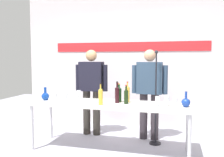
{
  "coord_description": "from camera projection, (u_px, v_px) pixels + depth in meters",
  "views": [
    {
      "loc": [
        1.0,
        -3.65,
        1.46
      ],
      "look_at": [
        0.0,
        0.15,
        1.13
      ],
      "focal_mm": 38.99,
      "sensor_mm": 36.0,
      "label": 1
    }
  ],
  "objects": [
    {
      "name": "presenter_left",
      "position": [
        91.0,
        86.0,
        4.62
      ],
      "size": [
        0.63,
        0.22,
        1.62
      ],
      "color": "#2E2A25",
      "rests_on": "ground"
    },
    {
      "name": "wine_glass_left_2",
      "position": [
        75.0,
        98.0,
        3.76
      ],
      "size": [
        0.06,
        0.06,
        0.13
      ],
      "color": "white",
      "rests_on": "display_table"
    },
    {
      "name": "wine_bottle_5",
      "position": [
        119.0,
        94.0,
        3.94
      ],
      "size": [
        0.08,
        0.08,
        0.3
      ],
      "color": "#123A1B",
      "rests_on": "display_table"
    },
    {
      "name": "wine_glass_left_5",
      "position": [
        65.0,
        97.0,
        3.77
      ],
      "size": [
        0.07,
        0.07,
        0.15
      ],
      "color": "white",
      "rests_on": "display_table"
    },
    {
      "name": "decanter_blue_left",
      "position": [
        45.0,
        96.0,
        4.09
      ],
      "size": [
        0.13,
        0.13,
        0.22
      ],
      "color": "#113895",
      "rests_on": "display_table"
    },
    {
      "name": "wine_bottle_2",
      "position": [
        118.0,
        93.0,
        4.07
      ],
      "size": [
        0.07,
        0.07,
        0.3
      ],
      "color": "black",
      "rests_on": "display_table"
    },
    {
      "name": "ground_plane",
      "position": [
        110.0,
        150.0,
        3.89
      ],
      "size": [
        10.0,
        10.0,
        0.0
      ],
      "primitive_type": "plane",
      "color": "#B1AFBE"
    },
    {
      "name": "wine_bottle_1",
      "position": [
        126.0,
        96.0,
        3.75
      ],
      "size": [
        0.07,
        0.07,
        0.29
      ],
      "color": "black",
      "rests_on": "display_table"
    },
    {
      "name": "wine_glass_left_4",
      "position": [
        67.0,
        93.0,
        4.28
      ],
      "size": [
        0.07,
        0.07,
        0.13
      ],
      "color": "white",
      "rests_on": "display_table"
    },
    {
      "name": "wine_glass_left_3",
      "position": [
        79.0,
        93.0,
        4.17
      ],
      "size": [
        0.06,
        0.06,
        0.16
      ],
      "color": "white",
      "rests_on": "display_table"
    },
    {
      "name": "presenter_right",
      "position": [
        149.0,
        88.0,
        4.34
      ],
      "size": [
        0.64,
        0.22,
        1.62
      ],
      "color": "#322B31",
      "rests_on": "ground"
    },
    {
      "name": "microphone_stand",
      "position": [
        155.0,
        113.0,
        4.12
      ],
      "size": [
        0.2,
        0.2,
        1.6
      ],
      "color": "black",
      "rests_on": "ground"
    },
    {
      "name": "display_table",
      "position": [
        110.0,
        106.0,
        3.83
      ],
      "size": [
        2.52,
        0.7,
        0.76
      ],
      "color": "white",
      "rests_on": "ground"
    },
    {
      "name": "wine_bottle_4",
      "position": [
        101.0,
        96.0,
        3.67
      ],
      "size": [
        0.07,
        0.07,
        0.33
      ],
      "color": "gold",
      "rests_on": "display_table"
    },
    {
      "name": "wine_glass_right_0",
      "position": [
        167.0,
        98.0,
        3.56
      ],
      "size": [
        0.07,
        0.07,
        0.16
      ],
      "color": "white",
      "rests_on": "display_table"
    },
    {
      "name": "wine_glass_left_1",
      "position": [
        55.0,
        95.0,
        3.89
      ],
      "size": [
        0.07,
        0.07,
        0.16
      ],
      "color": "white",
      "rests_on": "display_table"
    },
    {
      "name": "wine_glass_left_0",
      "position": [
        77.0,
        95.0,
        4.01
      ],
      "size": [
        0.07,
        0.07,
        0.13
      ],
      "color": "white",
      "rests_on": "display_table"
    },
    {
      "name": "wine_bottle_0",
      "position": [
        127.0,
        93.0,
        3.89
      ],
      "size": [
        0.07,
        0.07,
        0.33
      ],
      "color": "gold",
      "rests_on": "display_table"
    },
    {
      "name": "back_wall",
      "position": [
        129.0,
        57.0,
        5.29
      ],
      "size": [
        4.76,
        0.11,
        3.0
      ],
      "color": "silver",
      "rests_on": "ground"
    },
    {
      "name": "wine_glass_right_1",
      "position": [
        175.0,
        100.0,
        3.45
      ],
      "size": [
        0.06,
        0.06,
        0.15
      ],
      "color": "white",
      "rests_on": "display_table"
    },
    {
      "name": "wine_glass_right_2",
      "position": [
        157.0,
        99.0,
        3.61
      ],
      "size": [
        0.06,
        0.06,
        0.14
      ],
      "color": "white",
      "rests_on": "display_table"
    },
    {
      "name": "wine_bottle_3",
      "position": [
        117.0,
        94.0,
        3.83
      ],
      "size": [
        0.07,
        0.07,
        0.34
      ],
      "color": "black",
      "rests_on": "display_table"
    },
    {
      "name": "decanter_blue_right",
      "position": [
        186.0,
        102.0,
        3.51
      ],
      "size": [
        0.13,
        0.13,
        0.23
      ],
      "color": "#1A3B98",
      "rests_on": "display_table"
    }
  ]
}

